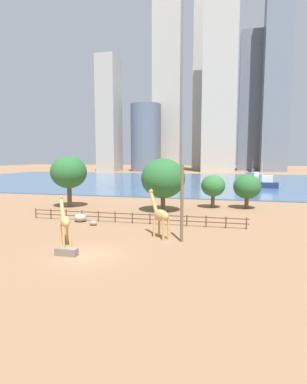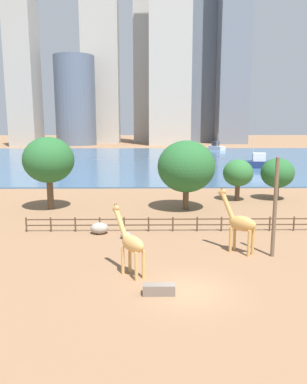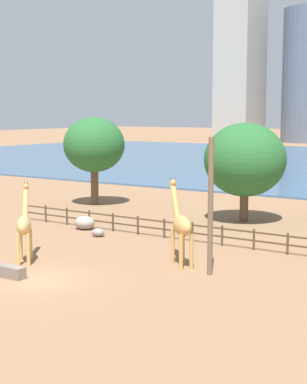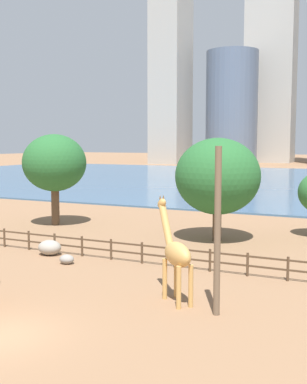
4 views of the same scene
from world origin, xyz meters
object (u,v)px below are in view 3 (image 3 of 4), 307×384
object	(u,v)px
giraffe_tall	(181,225)
tree_left_large	(94,145)
tree_right_tall	(245,160)
boulder_near_fence	(85,223)
boulder_by_pole	(98,232)
utility_pole	(211,207)
feeding_trough	(10,272)
giraffe_companion	(24,225)

from	to	relation	value
giraffe_tall	tree_left_large	distance (m)	22.92
tree_right_tall	boulder_near_fence	bearing A→B (deg)	-132.69
giraffe_tall	boulder_by_pole	bearing A→B (deg)	19.18
boulder_near_fence	tree_left_large	xyz separation A→B (m)	(-6.61, 9.47, 4.95)
utility_pole	boulder_near_fence	world-z (taller)	utility_pole
giraffe_tall	utility_pole	bearing A→B (deg)	-158.55
feeding_trough	tree_right_tall	distance (m)	21.61
boulder_near_fence	boulder_by_pole	world-z (taller)	boulder_near_fence
feeding_trough	giraffe_companion	bearing A→B (deg)	121.21
tree_left_large	boulder_near_fence	bearing A→B (deg)	-55.09
feeding_trough	tree_left_large	world-z (taller)	tree_left_large
boulder_near_fence	boulder_by_pole	xyz separation A→B (m)	(2.35, -1.42, -0.20)
boulder_near_fence	giraffe_companion	bearing A→B (deg)	-70.81
boulder_by_pole	feeding_trough	distance (m)	10.65
utility_pole	boulder_by_pole	distance (m)	12.07
giraffe_companion	boulder_near_fence	distance (m)	9.72
giraffe_tall	boulder_near_fence	world-z (taller)	giraffe_tall
giraffe_tall	tree_right_tall	size ratio (longest dim) A/B	0.63
utility_pole	tree_right_tall	distance (m)	15.63
giraffe_companion	utility_pole	xyz separation A→B (m)	(9.97, 3.28, 1.45)
boulder_by_pole	giraffe_tall	bearing A→B (deg)	-22.47
giraffe_tall	boulder_near_fence	xyz separation A→B (m)	(-10.91, 4.97, -1.77)
feeding_trough	utility_pole	bearing A→B (deg)	35.82
boulder_near_fence	tree_right_tall	distance (m)	13.04
feeding_trough	tree_right_tall	bearing A→B (deg)	80.33
boulder_by_pole	feeding_trough	bearing A→B (deg)	-76.68
giraffe_companion	giraffe_tall	bearing A→B (deg)	-101.79
utility_pole	tree_right_tall	world-z (taller)	tree_right_tall
utility_pole	tree_right_tall	bearing A→B (deg)	107.82
tree_left_large	giraffe_companion	bearing A→B (deg)	-62.21
utility_pole	boulder_by_pole	size ratio (longest dim) A/B	7.80
tree_right_tall	boulder_by_pole	bearing A→B (deg)	-119.79
giraffe_tall	giraffe_companion	world-z (taller)	giraffe_tall
tree_right_tall	giraffe_companion	bearing A→B (deg)	-106.03
feeding_trough	tree_left_large	distance (m)	24.66
feeding_trough	tree_right_tall	xyz separation A→B (m)	(3.55, 20.84, 4.46)
giraffe_companion	boulder_near_fence	bearing A→B (deg)	-20.36
giraffe_companion	boulder_by_pole	distance (m)	7.89
giraffe_tall	boulder_by_pole	world-z (taller)	giraffe_tall
utility_pole	giraffe_tall	bearing A→B (deg)	159.80
giraffe_companion	boulder_near_fence	size ratio (longest dim) A/B	2.83
giraffe_companion	tree_right_tall	bearing A→B (deg)	-55.58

